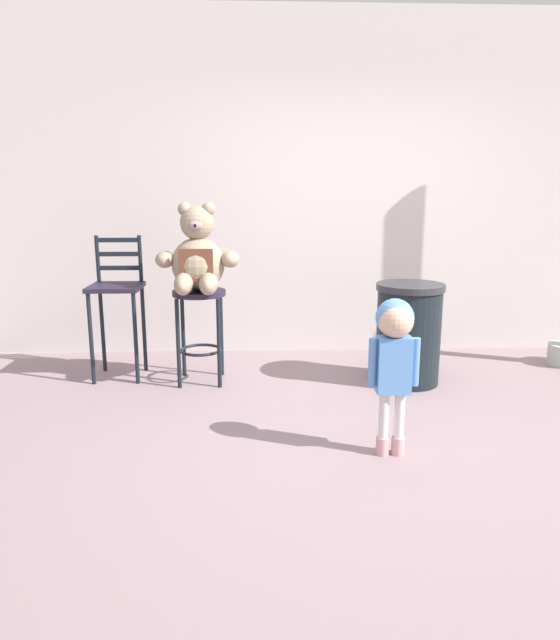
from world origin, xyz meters
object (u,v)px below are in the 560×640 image
at_px(bar_stool_with_teddy, 200,316).
at_px(bar_chair_empty, 117,296).
at_px(teddy_bear, 198,259).
at_px(child_walking, 394,343).
at_px(trash_bin, 408,333).

xyz_separation_m(bar_stool_with_teddy, bar_chair_empty, (-0.67, 0.16, 0.14)).
relative_size(bar_stool_with_teddy, teddy_bear, 1.10).
bearing_deg(child_walking, teddy_bear, 95.08).
bearing_deg(bar_chair_empty, teddy_bear, -16.17).
height_order(teddy_bear, child_walking, teddy_bear).
bearing_deg(teddy_bear, child_walking, -47.76).
height_order(teddy_bear, trash_bin, teddy_bear).
height_order(bar_stool_with_teddy, child_walking, child_walking).
xyz_separation_m(trash_bin, bar_chair_empty, (-2.30, 0.25, 0.27)).
bearing_deg(teddy_bear, trash_bin, -2.10).
xyz_separation_m(child_walking, bar_chair_empty, (-1.88, 1.52, 0.01)).
xyz_separation_m(teddy_bear, child_walking, (1.21, -1.33, -0.32)).
relative_size(child_walking, trash_bin, 1.15).
bearing_deg(bar_stool_with_teddy, teddy_bear, -90.00).
bearing_deg(trash_bin, bar_stool_with_teddy, 176.76).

